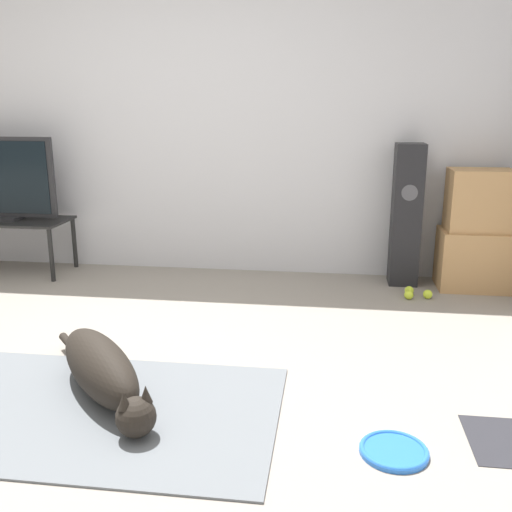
# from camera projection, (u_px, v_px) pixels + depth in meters

# --- Properties ---
(ground_plane) EXTENTS (12.00, 12.00, 0.00)m
(ground_plane) POSITION_uv_depth(u_px,v_px,m) (100.00, 381.00, 2.89)
(ground_plane) COLOR gray
(wall_back) EXTENTS (8.00, 0.06, 2.55)m
(wall_back) POSITION_uv_depth(u_px,v_px,m) (192.00, 115.00, 4.57)
(wall_back) COLOR silver
(wall_back) RESTS_ON ground_plane
(area_rug) EXTENTS (1.90, 1.05, 0.01)m
(area_rug) POSITION_uv_depth(u_px,v_px,m) (72.00, 408.00, 2.62)
(area_rug) COLOR slate
(area_rug) RESTS_ON ground_plane
(dog) EXTENTS (0.83, 0.93, 0.28)m
(dog) POSITION_uv_depth(u_px,v_px,m) (103.00, 370.00, 2.69)
(dog) COLOR black
(dog) RESTS_ON area_rug
(frisbee) EXTENTS (0.28, 0.28, 0.03)m
(frisbee) POSITION_uv_depth(u_px,v_px,m) (394.00, 451.00, 2.29)
(frisbee) COLOR blue
(frisbee) RESTS_ON ground_plane
(cardboard_box_lower) EXTENTS (0.52, 0.36, 0.45)m
(cardboard_box_lower) POSITION_uv_depth(u_px,v_px,m) (473.00, 259.00, 4.30)
(cardboard_box_lower) COLOR tan
(cardboard_box_lower) RESTS_ON ground_plane
(cardboard_box_upper) EXTENTS (0.46, 0.32, 0.45)m
(cardboard_box_upper) POSITION_uv_depth(u_px,v_px,m) (480.00, 200.00, 4.19)
(cardboard_box_upper) COLOR tan
(cardboard_box_upper) RESTS_ON cardboard_box_lower
(floor_speaker) EXTENTS (0.21, 0.22, 1.08)m
(floor_speaker) POSITION_uv_depth(u_px,v_px,m) (406.00, 215.00, 4.33)
(floor_speaker) COLOR black
(floor_speaker) RESTS_ON ground_plane
(tv_stand) EXTENTS (1.11, 0.47, 0.44)m
(tv_stand) POSITION_uv_depth(u_px,v_px,m) (1.00, 225.00, 4.68)
(tv_stand) COLOR black
(tv_stand) RESTS_ON ground_plane
(tennis_ball_by_boxes) EXTENTS (0.07, 0.07, 0.07)m
(tennis_ball_by_boxes) POSITION_uv_depth(u_px,v_px,m) (409.00, 291.00, 4.18)
(tennis_ball_by_boxes) COLOR #C6E033
(tennis_ball_by_boxes) RESTS_ON ground_plane
(tennis_ball_near_speaker) EXTENTS (0.07, 0.07, 0.07)m
(tennis_ball_near_speaker) POSITION_uv_depth(u_px,v_px,m) (409.00, 295.00, 4.09)
(tennis_ball_near_speaker) COLOR #C6E033
(tennis_ball_near_speaker) RESTS_ON ground_plane
(tennis_ball_loose_on_carpet) EXTENTS (0.07, 0.07, 0.07)m
(tennis_ball_loose_on_carpet) POSITION_uv_depth(u_px,v_px,m) (428.00, 294.00, 4.10)
(tennis_ball_loose_on_carpet) COLOR #C6E033
(tennis_ball_loose_on_carpet) RESTS_ON ground_plane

